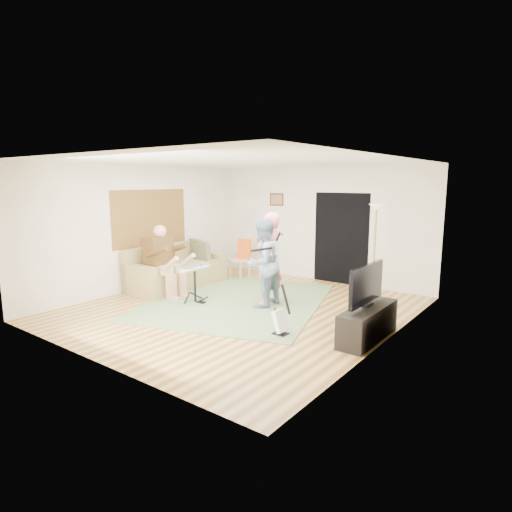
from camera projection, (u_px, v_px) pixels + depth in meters
The scene contains 19 objects.
floor at pixel (241, 309), 7.99m from camera, with size 6.00×6.00×0.00m, color brown.
walls at pixel (241, 237), 7.76m from camera, with size 5.50×6.00×2.70m, color silver, non-canonical shape.
ceiling at pixel (240, 161), 7.52m from camera, with size 6.00×6.00×0.00m, color white.
window_blinds at pixel (150, 218), 9.50m from camera, with size 2.05×2.05×0.00m, color brown.
doorway at pixel (341, 239), 9.83m from camera, with size 2.10×2.10×0.00m, color black.
picture_frame at pixel (277, 199), 10.75m from camera, with size 0.42×0.03×0.32m, color #3F2314.
area_rug at pixel (237, 301), 8.50m from camera, with size 3.21×3.85×0.02m, color #577145.
sofa at pixel (174, 273), 9.66m from camera, with size 0.95×2.30×0.93m.
drummer at pixel (165, 269), 8.84m from camera, with size 0.96×0.53×1.47m.
drum_kit at pixel (195, 286), 8.37m from camera, with size 0.40×0.72×0.74m.
singer at pixel (269, 259), 8.20m from camera, with size 0.65×0.43×1.78m, color pink.
microphone at pixel (278, 237), 8.01m from camera, with size 0.06×0.06×0.24m, color black, non-canonical shape.
guitarist at pixel (262, 263), 8.01m from camera, with size 0.81×0.63×1.67m, color slate.
guitar_held at pixel (271, 249), 7.84m from camera, with size 0.12×0.60×0.26m, color silver, non-canonical shape.
guitar_spare at pixel (281, 321), 6.59m from camera, with size 0.29×0.26×0.81m.
torchiere_lamp at pixel (375, 234), 8.62m from camera, with size 0.34×0.34×1.91m.
dining_chair at pixel (241, 264), 10.58m from camera, with size 0.41×0.43×0.94m.
tv_cabinet at pixel (368, 323), 6.42m from camera, with size 0.40×1.40×0.50m, color black.
television at pixel (366, 284), 6.35m from camera, with size 0.06×1.10×0.59m, color black.
Camera 1 is at (4.86, -5.98, 2.36)m, focal length 30.00 mm.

